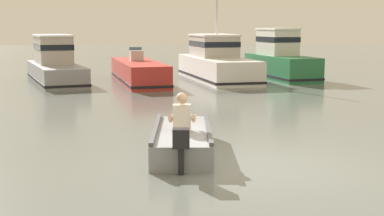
{
  "coord_description": "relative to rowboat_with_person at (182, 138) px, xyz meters",
  "views": [
    {
      "loc": [
        -2.75,
        -8.96,
        2.47
      ],
      "look_at": [
        -0.56,
        3.26,
        0.55
      ],
      "focal_mm": 50.54,
      "sensor_mm": 36.0,
      "label": 1
    }
  ],
  "objects": [
    {
      "name": "ground_plane",
      "position": [
        1.1,
        -1.32,
        -0.25
      ],
      "size": [
        120.0,
        120.0,
        0.0
      ],
      "primitive_type": "plane",
      "color": "slate"
    },
    {
      "name": "rowboat_with_person",
      "position": [
        0.0,
        0.0,
        0.0
      ],
      "size": [
        1.6,
        3.72,
        1.19
      ],
      "color": "gray",
      "rests_on": "ground"
    },
    {
      "name": "moored_boat_grey",
      "position": [
        -3.38,
        13.96,
        0.5
      ],
      "size": [
        3.07,
        6.49,
        2.04
      ],
      "color": "gray",
      "rests_on": "ground"
    },
    {
      "name": "moored_boat_red",
      "position": [
        0.18,
        12.96,
        0.19
      ],
      "size": [
        2.13,
        6.71,
        1.5
      ],
      "color": "#B72D28",
      "rests_on": "ground"
    },
    {
      "name": "moored_boat_white",
      "position": [
        3.76,
        13.62,
        0.52
      ],
      "size": [
        2.58,
        6.81,
        4.65
      ],
      "color": "white",
      "rests_on": "ground"
    },
    {
      "name": "moored_boat_green",
      "position": [
        6.76,
        13.56,
        0.61
      ],
      "size": [
        2.16,
        5.22,
        2.32
      ],
      "color": "#287042",
      "rests_on": "ground"
    }
  ]
}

